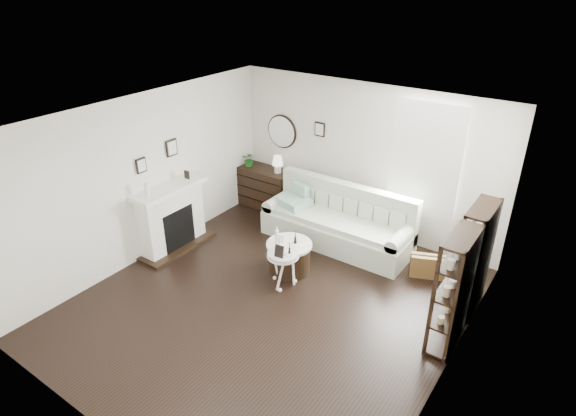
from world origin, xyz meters
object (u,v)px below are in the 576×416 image
Objects in this scene: dresser at (264,187)px; drum_table at (289,257)px; sofa at (338,224)px; pedestal_table at (283,256)px.

dresser is 1.68× the size of drum_table.
sofa reaches higher than pedestal_table.
drum_table is (-0.19, -1.25, -0.08)m from sofa.
dresser is at bearing 133.53° from pedestal_table.
pedestal_table is (1.91, -2.01, 0.13)m from dresser.
sofa is at bearing 81.58° from drum_table.
sofa is 3.63× the size of drum_table.
sofa reaches higher than dresser.
dresser reaches higher than pedestal_table.
sofa is at bearing -11.29° from dresser.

